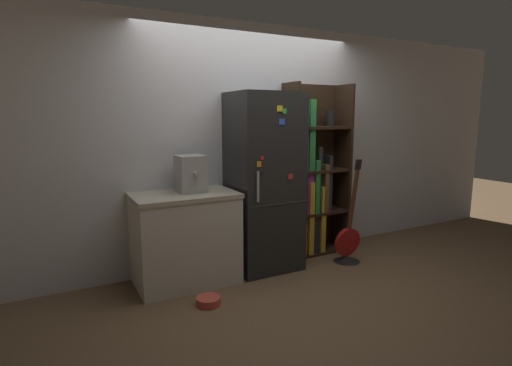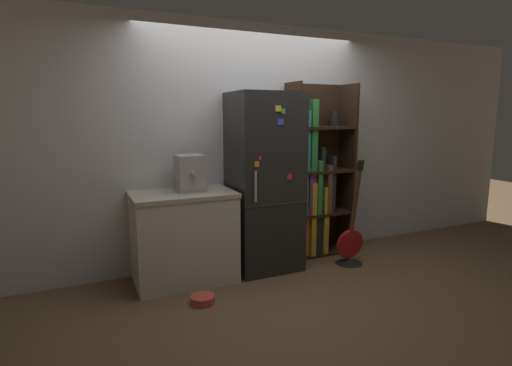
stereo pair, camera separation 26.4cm
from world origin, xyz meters
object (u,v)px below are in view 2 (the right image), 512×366
(espresso_machine, at_px, (190,173))
(guitar, at_px, (350,249))
(bookshelf, at_px, (312,183))
(pet_bowl, at_px, (203,299))
(refrigerator, at_px, (264,182))

(espresso_machine, distance_m, guitar, 1.95)
(bookshelf, distance_m, espresso_machine, 1.50)
(bookshelf, height_order, espresso_machine, bookshelf)
(bookshelf, xyz_separation_m, guitar, (0.21, -0.46, -0.68))
(espresso_machine, xyz_separation_m, pet_bowl, (-0.07, -0.60, -1.03))
(espresso_machine, height_order, guitar, espresso_machine)
(guitar, xyz_separation_m, pet_bowl, (-1.76, -0.25, -0.13))
(guitar, distance_m, pet_bowl, 1.79)
(guitar, bearing_deg, refrigerator, 160.99)
(bookshelf, xyz_separation_m, espresso_machine, (-1.48, -0.11, 0.22))
(bookshelf, bearing_deg, refrigerator, -167.63)
(refrigerator, xyz_separation_m, bookshelf, (0.69, 0.15, -0.08))
(espresso_machine, distance_m, pet_bowl, 1.20)
(refrigerator, xyz_separation_m, espresso_machine, (-0.79, 0.04, 0.14))
(guitar, height_order, pet_bowl, guitar)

